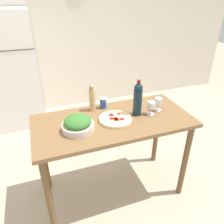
{
  "coord_description": "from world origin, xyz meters",
  "views": [
    {
      "loc": [
        -0.58,
        -1.59,
        1.92
      ],
      "look_at": [
        0.0,
        0.03,
        0.96
      ],
      "focal_mm": 35.0,
      "sensor_mm": 36.0,
      "label": 1
    }
  ],
  "objects_px": {
    "salt_canister": "(103,103)",
    "wine_glass_far": "(158,102)",
    "wine_bottle": "(138,99)",
    "salad_bowl": "(78,124)",
    "homemade_pizza": "(115,119)",
    "refrigerator": "(12,72)",
    "pepper_mill": "(92,98)",
    "wine_glass_near": "(151,106)"
  },
  "relations": [
    {
      "from": "pepper_mill",
      "to": "salad_bowl",
      "type": "distance_m",
      "value": 0.37
    },
    {
      "from": "pepper_mill",
      "to": "homemade_pizza",
      "type": "height_order",
      "value": "pepper_mill"
    },
    {
      "from": "wine_bottle",
      "to": "wine_glass_near",
      "type": "relative_size",
      "value": 2.64
    },
    {
      "from": "homemade_pizza",
      "to": "pepper_mill",
      "type": "bearing_deg",
      "value": 118.15
    },
    {
      "from": "refrigerator",
      "to": "salt_canister",
      "type": "xyz_separation_m",
      "value": [
        0.91,
        -1.61,
        0.09
      ]
    },
    {
      "from": "wine_bottle",
      "to": "homemade_pizza",
      "type": "distance_m",
      "value": 0.28
    },
    {
      "from": "wine_glass_far",
      "to": "homemade_pizza",
      "type": "relative_size",
      "value": 0.43
    },
    {
      "from": "wine_glass_near",
      "to": "salt_canister",
      "type": "bearing_deg",
      "value": 144.1
    },
    {
      "from": "salad_bowl",
      "to": "salt_canister",
      "type": "relative_size",
      "value": 2.49
    },
    {
      "from": "wine_bottle",
      "to": "pepper_mill",
      "type": "relative_size",
      "value": 1.28
    },
    {
      "from": "refrigerator",
      "to": "salad_bowl",
      "type": "height_order",
      "value": "refrigerator"
    },
    {
      "from": "salt_canister",
      "to": "wine_glass_far",
      "type": "bearing_deg",
      "value": -25.29
    },
    {
      "from": "homemade_pizza",
      "to": "salad_bowl",
      "type": "bearing_deg",
      "value": -173.72
    },
    {
      "from": "salad_bowl",
      "to": "refrigerator",
      "type": "bearing_deg",
      "value": 107.13
    },
    {
      "from": "wine_bottle",
      "to": "salad_bowl",
      "type": "xyz_separation_m",
      "value": [
        -0.57,
        -0.07,
        -0.11
      ]
    },
    {
      "from": "wine_glass_near",
      "to": "salt_canister",
      "type": "relative_size",
      "value": 1.2
    },
    {
      "from": "wine_glass_near",
      "to": "wine_glass_far",
      "type": "height_order",
      "value": "same"
    },
    {
      "from": "pepper_mill",
      "to": "wine_bottle",
      "type": "bearing_deg",
      "value": -31.55
    },
    {
      "from": "refrigerator",
      "to": "wine_glass_far",
      "type": "relative_size",
      "value": 13.29
    },
    {
      "from": "wine_glass_near",
      "to": "homemade_pizza",
      "type": "xyz_separation_m",
      "value": [
        -0.35,
        0.01,
        -0.07
      ]
    },
    {
      "from": "pepper_mill",
      "to": "salt_canister",
      "type": "bearing_deg",
      "value": 4.79
    },
    {
      "from": "wine_glass_far",
      "to": "salad_bowl",
      "type": "height_order",
      "value": "same"
    },
    {
      "from": "refrigerator",
      "to": "homemade_pizza",
      "type": "distance_m",
      "value": 2.1
    },
    {
      "from": "salad_bowl",
      "to": "salt_canister",
      "type": "height_order",
      "value": "salad_bowl"
    },
    {
      "from": "refrigerator",
      "to": "salt_canister",
      "type": "distance_m",
      "value": 1.85
    },
    {
      "from": "homemade_pizza",
      "to": "salt_canister",
      "type": "relative_size",
      "value": 2.78
    },
    {
      "from": "wine_glass_far",
      "to": "homemade_pizza",
      "type": "bearing_deg",
      "value": -174.94
    },
    {
      "from": "salad_bowl",
      "to": "wine_bottle",
      "type": "bearing_deg",
      "value": 7.05
    },
    {
      "from": "wine_bottle",
      "to": "salad_bowl",
      "type": "relative_size",
      "value": 1.27
    },
    {
      "from": "wine_glass_near",
      "to": "homemade_pizza",
      "type": "height_order",
      "value": "wine_glass_near"
    },
    {
      "from": "pepper_mill",
      "to": "homemade_pizza",
      "type": "relative_size",
      "value": 0.89
    },
    {
      "from": "wine_glass_near",
      "to": "pepper_mill",
      "type": "xyz_separation_m",
      "value": [
        -0.49,
        0.27,
        0.04
      ]
    },
    {
      "from": "salad_bowl",
      "to": "homemade_pizza",
      "type": "bearing_deg",
      "value": 6.28
    },
    {
      "from": "wine_glass_far",
      "to": "salt_canister",
      "type": "height_order",
      "value": "wine_glass_far"
    },
    {
      "from": "homemade_pizza",
      "to": "wine_glass_near",
      "type": "bearing_deg",
      "value": -1.09
    },
    {
      "from": "refrigerator",
      "to": "pepper_mill",
      "type": "bearing_deg",
      "value": -63.79
    },
    {
      "from": "wine_glass_near",
      "to": "salad_bowl",
      "type": "height_order",
      "value": "same"
    },
    {
      "from": "refrigerator",
      "to": "wine_bottle",
      "type": "height_order",
      "value": "refrigerator"
    },
    {
      "from": "wine_bottle",
      "to": "salad_bowl",
      "type": "bearing_deg",
      "value": -172.95
    },
    {
      "from": "wine_bottle",
      "to": "wine_glass_near",
      "type": "height_order",
      "value": "wine_bottle"
    },
    {
      "from": "wine_glass_near",
      "to": "pepper_mill",
      "type": "distance_m",
      "value": 0.56
    },
    {
      "from": "refrigerator",
      "to": "wine_bottle",
      "type": "distance_m",
      "value": 2.19
    }
  ]
}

